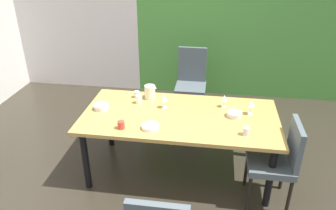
% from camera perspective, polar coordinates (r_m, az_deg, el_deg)
% --- Properties ---
extents(ground_plane, '(5.97, 5.56, 0.02)m').
position_cam_1_polar(ground_plane, '(3.60, -2.61, -15.80)').
color(ground_plane, '#2D271E').
extents(back_panel_interior, '(2.24, 0.10, 2.86)m').
position_cam_1_polar(back_panel_interior, '(5.92, -16.39, 16.29)').
color(back_panel_interior, silver).
rests_on(back_panel_interior, ground_plane).
extents(garden_window_panel, '(3.73, 0.10, 2.86)m').
position_cam_1_polar(garden_window_panel, '(5.44, 14.93, 15.58)').
color(garden_window_panel, '#4A913C').
rests_on(garden_window_panel, ground_plane).
extents(dining_table, '(2.09, 1.04, 0.75)m').
position_cam_1_polar(dining_table, '(3.55, 2.05, -2.72)').
color(dining_table, '#B08A46').
rests_on(dining_table, ground_plane).
extents(chair_right_near, '(0.44, 0.44, 0.92)m').
position_cam_1_polar(chair_right_near, '(3.41, 18.74, -8.82)').
color(chair_right_near, '#495459').
rests_on(chair_right_near, ground_plane).
extents(chair_head_far, '(0.44, 0.44, 1.02)m').
position_cam_1_polar(chair_head_far, '(4.90, 4.07, 4.44)').
color(chair_head_far, '#495459').
rests_on(chair_head_far, ground_plane).
extents(wine_glass_rear, '(0.08, 0.08, 0.16)m').
position_cam_1_polar(wine_glass_rear, '(3.58, 14.31, 0.15)').
color(wine_glass_rear, silver).
rests_on(wine_glass_rear, dining_table).
extents(wine_glass_east, '(0.07, 0.07, 0.15)m').
position_cam_1_polar(wine_glass_east, '(3.68, 9.78, 1.15)').
color(wine_glass_east, silver).
rests_on(wine_glass_east, dining_table).
extents(wine_glass_corner, '(0.07, 0.07, 0.17)m').
position_cam_1_polar(wine_glass_corner, '(3.60, -0.66, 1.25)').
color(wine_glass_corner, silver).
rests_on(wine_glass_corner, dining_table).
extents(serving_bowl_north, '(0.16, 0.16, 0.05)m').
position_cam_1_polar(serving_bowl_north, '(3.69, -11.53, -0.31)').
color(serving_bowl_north, silver).
rests_on(serving_bowl_north, dining_table).
extents(serving_bowl_near_shelf, '(0.16, 0.16, 0.05)m').
position_cam_1_polar(serving_bowl_near_shelf, '(3.54, 11.49, -1.58)').
color(serving_bowl_near_shelf, silver).
rests_on(serving_bowl_near_shelf, dining_table).
extents(serving_bowl_center, '(0.17, 0.17, 0.04)m').
position_cam_1_polar(serving_bowl_center, '(3.26, -3.10, -3.78)').
color(serving_bowl_center, white).
rests_on(serving_bowl_center, dining_table).
extents(cup_right, '(0.07, 0.07, 0.10)m').
position_cam_1_polar(cup_right, '(3.74, -5.08, 1.00)').
color(cup_right, white).
rests_on(cup_right, dining_table).
extents(cup_south, '(0.06, 0.06, 0.08)m').
position_cam_1_polar(cup_south, '(3.89, -5.46, 1.85)').
color(cup_south, beige).
rests_on(cup_south, dining_table).
extents(cup_left, '(0.07, 0.07, 0.08)m').
position_cam_1_polar(cup_left, '(3.28, -8.18, -3.44)').
color(cup_left, red).
rests_on(cup_left, dining_table).
extents(cup_west, '(0.07, 0.07, 0.08)m').
position_cam_1_polar(cup_west, '(3.23, 13.43, -4.45)').
color(cup_west, silver).
rests_on(cup_west, dining_table).
extents(pitcher_near_window, '(0.14, 0.12, 0.16)m').
position_cam_1_polar(pitcher_near_window, '(3.84, -3.15, 2.29)').
color(pitcher_near_window, beige).
rests_on(pitcher_near_window, dining_table).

